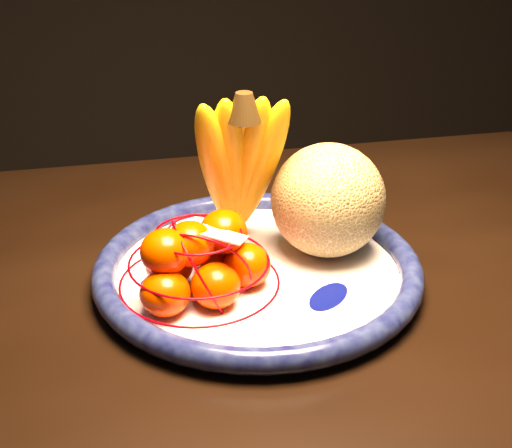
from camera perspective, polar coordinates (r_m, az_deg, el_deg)
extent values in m
cube|color=black|center=(0.79, -15.79, -10.04)|extent=(1.62, 0.98, 0.04)
cylinder|color=black|center=(1.51, 16.17, -9.48)|extent=(0.06, 0.06, 0.76)
cylinder|color=white|center=(0.84, 0.14, -4.11)|extent=(0.35, 0.35, 0.01)
torus|color=#050535|center=(0.83, 0.14, -3.44)|extent=(0.38, 0.38, 0.03)
cylinder|color=white|center=(0.84, 0.14, -4.39)|extent=(0.17, 0.17, 0.01)
ellipsoid|color=#050C55|center=(0.79, 5.82, -5.80)|extent=(0.14, 0.14, 0.00)
ellipsoid|color=#050C55|center=(0.91, -3.00, -1.02)|extent=(0.12, 0.13, 0.00)
ellipsoid|color=#050C55|center=(0.82, -7.49, -4.40)|extent=(0.12, 0.09, 0.00)
sphere|color=olive|center=(0.85, 5.79, 1.90)|extent=(0.14, 0.14, 0.14)
ellipsoid|color=yellow|center=(0.85, -2.83, 4.74)|extent=(0.11, 0.13, 0.21)
ellipsoid|color=yellow|center=(0.85, -2.04, 4.88)|extent=(0.08, 0.13, 0.21)
ellipsoid|color=yellow|center=(0.85, -1.40, 5.08)|extent=(0.05, 0.11, 0.22)
ellipsoid|color=yellow|center=(0.85, -0.68, 4.98)|extent=(0.07, 0.13, 0.21)
ellipsoid|color=yellow|center=(0.85, 0.11, 4.95)|extent=(0.10, 0.13, 0.21)
cone|color=black|center=(0.82, -1.44, 11.34)|extent=(0.04, 0.04, 0.03)
ellipsoid|color=#FF4800|center=(0.75, -7.29, -5.51)|extent=(0.05, 0.05, 0.05)
ellipsoid|color=#FF4800|center=(0.76, -3.24, -4.94)|extent=(0.05, 0.05, 0.05)
ellipsoid|color=#FF4800|center=(0.80, -0.72, -3.31)|extent=(0.05, 0.05, 0.05)
ellipsoid|color=#FF4800|center=(0.80, -6.96, -3.28)|extent=(0.05, 0.05, 0.05)
ellipsoid|color=#FF4800|center=(0.82, -3.27, -2.24)|extent=(0.05, 0.05, 0.05)
ellipsoid|color=#FF4800|center=(0.76, -5.33, -1.59)|extent=(0.05, 0.05, 0.05)
ellipsoid|color=#FF4800|center=(0.79, -2.63, -0.63)|extent=(0.05, 0.05, 0.05)
ellipsoid|color=#FF4800|center=(0.75, -7.26, -2.21)|extent=(0.05, 0.05, 0.05)
torus|color=#BE0007|center=(0.79, -4.52, -4.64)|extent=(0.22, 0.22, 0.00)
torus|color=#BE0007|center=(0.78, -4.59, -3.01)|extent=(0.19, 0.19, 0.00)
torus|color=#BE0007|center=(0.76, -4.68, -0.78)|extent=(0.12, 0.12, 0.00)
torus|color=#BE0007|center=(0.78, -4.57, -3.55)|extent=(0.13, 0.11, 0.11)
torus|color=#BE0007|center=(0.78, -4.57, -3.55)|extent=(0.06, 0.12, 0.11)
torus|color=#BE0007|center=(0.78, -4.57, -3.55)|extent=(0.13, 0.10, 0.11)
cube|color=white|center=(0.75, -3.50, -0.68)|extent=(0.08, 0.06, 0.01)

